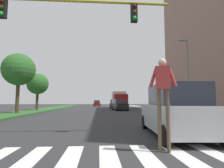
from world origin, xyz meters
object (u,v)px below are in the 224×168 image
at_px(suv_crossing, 175,111).
at_px(sedan_midblock, 120,105).
at_px(pedestrian_performer, 163,89).
at_px(truck_box_delivery, 119,100).
at_px(sedan_distant, 114,104).
at_px(sedan_far_horizon, 97,103).
at_px(traffic_light_gantry, 3,25).
at_px(street_lamp_right, 187,69).
at_px(tree_far, 19,70).
at_px(tree_distant, 38,84).

bearing_deg(suv_crossing, sedan_midblock, 89.50).
distance_m(pedestrian_performer, truck_box_delivery, 28.77).
height_order(sedan_distant, sedan_far_horizon, sedan_distant).
relative_size(traffic_light_gantry, sedan_distant, 2.30).
height_order(street_lamp_right, suv_crossing, street_lamp_right).
distance_m(sedan_midblock, sedan_far_horizon, 25.86).
distance_m(tree_far, pedestrian_performer, 18.53).
height_order(tree_distant, sedan_distant, tree_distant).
xyz_separation_m(tree_distant, traffic_light_gantry, (4.62, -18.95, 0.63)).
bearing_deg(truck_box_delivery, suv_crossing, -91.53).
xyz_separation_m(tree_far, truck_box_delivery, (12.16, 13.51, -3.04)).
distance_m(sedan_far_horizon, truck_box_delivery, 20.50).
bearing_deg(sedan_far_horizon, sedan_midblock, -81.97).
bearing_deg(street_lamp_right, tree_distant, 153.40).
bearing_deg(sedan_distant, pedestrian_performer, -92.66).
xyz_separation_m(sedan_midblock, sedan_far_horizon, (-3.61, 25.61, -0.01)).
xyz_separation_m(street_lamp_right, suv_crossing, (-5.83, -10.66, -3.66)).
distance_m(tree_far, street_lamp_right, 17.44).
relative_size(sedan_midblock, sedan_far_horizon, 0.98).
bearing_deg(street_lamp_right, pedestrian_performer, -118.77).
xyz_separation_m(tree_distant, street_lamp_right, (17.35, -8.69, 0.83)).
height_order(traffic_light_gantry, sedan_midblock, traffic_light_gantry).
relative_size(tree_distant, pedestrian_performer, 2.06).
xyz_separation_m(tree_distant, sedan_distant, (11.85, 13.01, -2.97)).
distance_m(street_lamp_right, sedan_far_horizon, 37.19).
bearing_deg(street_lamp_right, tree_far, 172.61).
relative_size(pedestrian_performer, suv_crossing, 0.53).
height_order(street_lamp_right, sedan_midblock, street_lamp_right).
relative_size(street_lamp_right, truck_box_delivery, 1.21).
distance_m(tree_distant, pedestrian_performer, 24.03).
bearing_deg(sedan_far_horizon, suv_crossing, -85.78).
bearing_deg(truck_box_delivery, traffic_light_gantry, -106.29).
bearing_deg(traffic_light_gantry, sedan_distant, 77.25).
height_order(tree_far, sedan_midblock, tree_far).
bearing_deg(tree_distant, truck_box_delivery, 30.03).
xyz_separation_m(tree_far, tree_distant, (-0.06, 6.44, -0.90)).
bearing_deg(sedan_distant, street_lamp_right, -75.78).
bearing_deg(sedan_distant, tree_distant, -132.32).
xyz_separation_m(tree_distant, sedan_far_horizon, (8.09, 27.13, -2.99)).
bearing_deg(tree_far, sedan_far_horizon, 76.55).
height_order(tree_distant, pedestrian_performer, tree_distant).
xyz_separation_m(tree_far, sedan_far_horizon, (8.03, 33.57, -3.89)).
height_order(traffic_light_gantry, pedestrian_performer, traffic_light_gantry).
xyz_separation_m(pedestrian_performer, truck_box_delivery, (1.98, 28.70, -0.03)).
distance_m(sedan_midblock, truck_box_delivery, 5.64).
height_order(street_lamp_right, pedestrian_performer, street_lamp_right).
bearing_deg(sedan_midblock, suv_crossing, -90.50).
relative_size(traffic_light_gantry, pedestrian_performer, 3.99).
bearing_deg(street_lamp_right, sedan_midblock, 118.97).
relative_size(sedan_midblock, sedan_distant, 1.00).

